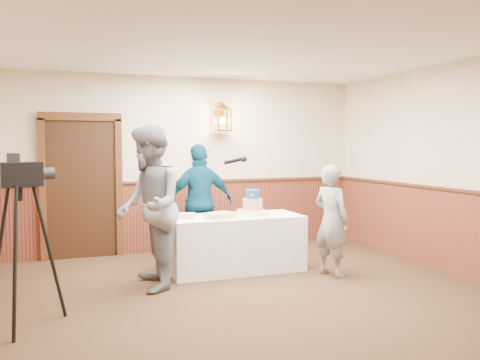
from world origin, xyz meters
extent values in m
plane|color=#302013|center=(0.00, 0.00, 0.00)|extent=(7.00, 7.00, 0.00)
cube|color=beige|center=(0.00, 3.50, 1.40)|extent=(6.00, 0.02, 2.80)
cube|color=white|center=(0.00, 0.00, 2.80)|extent=(6.00, 7.00, 0.02)
cube|color=#4D2016|center=(0.00, 3.48, 0.55)|extent=(5.98, 0.04, 1.10)
cube|color=#4B2814|center=(0.00, 3.46, 1.12)|extent=(5.98, 0.07, 0.04)
cube|color=black|center=(-1.60, 3.45, 1.05)|extent=(1.00, 0.06, 2.10)
cube|color=white|center=(0.30, 1.90, 0.38)|extent=(1.80, 0.80, 0.75)
cube|color=#FFF6C0|center=(0.56, 1.90, 0.78)|extent=(0.34, 0.34, 0.07)
cylinder|color=red|center=(0.56, 1.90, 0.90)|extent=(0.27, 0.27, 0.16)
cylinder|color=navy|center=(0.56, 1.90, 1.04)|extent=(0.19, 0.19, 0.12)
cube|color=#D8D481|center=(0.05, 1.75, 0.79)|extent=(0.44, 0.39, 0.07)
cube|color=#A3E09E|center=(-0.40, 1.93, 0.78)|extent=(0.32, 0.29, 0.06)
imported|color=slate|center=(-0.95, 1.41, 0.98)|extent=(0.80, 1.00, 1.95)
cylinder|color=black|center=(0.03, 1.21, 1.52)|extent=(0.23, 0.10, 0.09)
sphere|color=black|center=(0.16, 1.18, 1.54)|extent=(0.08, 0.08, 0.08)
imported|color=gray|center=(1.39, 1.20, 0.73)|extent=(0.51, 0.62, 1.46)
imported|color=#093A52|center=(0.03, 2.66, 0.86)|extent=(1.04, 0.51, 1.73)
cube|color=black|center=(-2.30, 0.58, 1.44)|extent=(0.43, 0.33, 0.23)
cylinder|color=black|center=(-2.07, 0.67, 1.44)|extent=(0.18, 0.16, 0.11)
camera|label=1|loc=(-2.00, -4.53, 1.71)|focal=38.00mm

